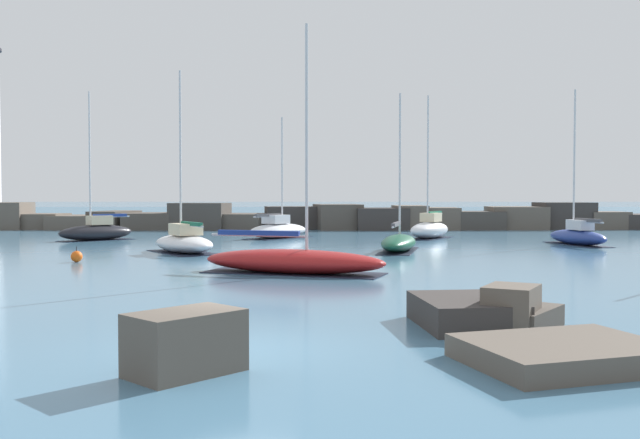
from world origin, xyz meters
TOP-DOWN VIEW (x-y plane):
  - ground_plane at (0.00, 0.00)m, footprint 600.00×600.00m
  - open_sea_beyond at (0.00, 111.47)m, footprint 400.00×116.00m
  - breakwater_jetty at (0.74, 51.41)m, footprint 67.01×6.50m
  - foreground_rocks at (4.82, 0.53)m, footprint 10.28×7.44m
  - sailboat_moored_1 at (9.84, 37.51)m, footprint 4.47×5.70m
  - sailboat_moored_3 at (-13.91, 35.21)m, footprint 5.10×4.95m
  - sailboat_moored_4 at (0.68, 14.38)m, footprint 8.15×4.80m
  - sailboat_moored_5 at (18.29, 30.86)m, footprint 2.83×6.26m
  - sailboat_moored_6 at (6.27, 25.77)m, footprint 3.21×6.78m
  - sailboat_moored_7 at (-5.73, 24.62)m, footprint 5.09×5.99m
  - sailboat_moored_9 at (-1.30, 37.79)m, footprint 5.36×6.08m
  - mooring_buoy_orange_near at (-9.79, 19.09)m, footprint 0.54×0.54m

SIDE VIEW (x-z plane):
  - ground_plane at x=0.00m, z-range 0.00..0.00m
  - open_sea_beyond at x=0.00m, z-range 0.00..0.01m
  - mooring_buoy_orange_near at x=-9.79m, z-range -0.10..0.65m
  - foreground_rocks at x=4.82m, z-range -0.20..0.93m
  - sailboat_moored_6 at x=6.27m, z-range -3.99..5.02m
  - sailboat_moored_4 at x=0.68m, z-range -4.52..5.56m
  - sailboat_moored_7 at x=-5.73m, z-range -4.43..5.65m
  - sailboat_moored_5 at x=18.29m, z-range -4.37..5.60m
  - sailboat_moored_9 at x=-1.30m, z-range -3.82..5.10m
  - sailboat_moored_3 at x=-13.91m, z-range -4.50..5.86m
  - sailboat_moored_1 at x=9.84m, z-range -4.48..5.93m
  - breakwater_jetty at x=0.74m, z-range -0.26..2.23m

